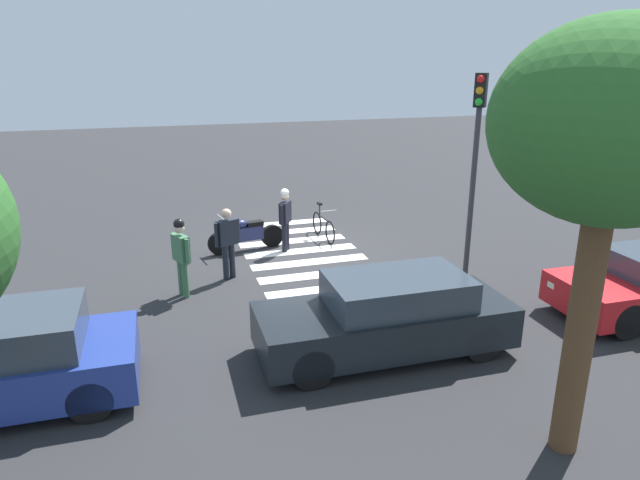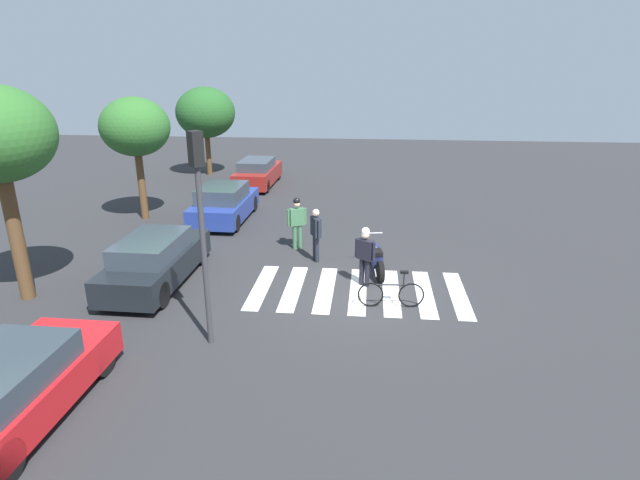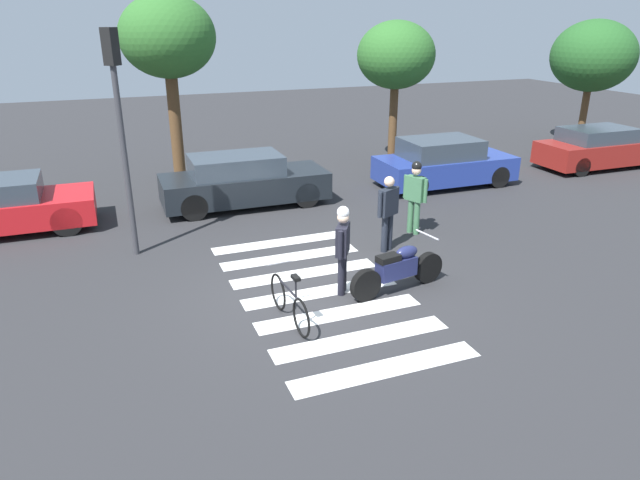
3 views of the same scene
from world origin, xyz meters
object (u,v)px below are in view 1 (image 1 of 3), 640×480
officer_on_foot (228,239)px  officer_by_motorcycle (285,216)px  pedestrian_bystander (181,252)px  traffic_light_pole (476,148)px  leaning_bicycle (323,226)px  police_motorcycle (246,234)px  car_black_suv (387,317)px

officer_on_foot → officer_by_motorcycle: (-1.74, -1.55, 0.01)m
pedestrian_bystander → traffic_light_pole: size_ratio=0.38×
officer_on_foot → officer_by_motorcycle: bearing=-138.4°
leaning_bicycle → police_motorcycle: bearing=9.6°
officer_by_motorcycle → officer_on_foot: bearing=41.6°
leaning_bicycle → officer_on_foot: (3.01, 2.25, 0.60)m
leaning_bicycle → officer_by_motorcycle: size_ratio=0.99×
officer_on_foot → traffic_light_pole: 5.90m
car_black_suv → police_motorcycle: bearing=-77.1°
officer_by_motorcycle → car_black_suv: officer_by_motorcycle is taller
police_motorcycle → car_black_suv: bearing=102.9°
pedestrian_bystander → officer_on_foot: bearing=-145.7°
officer_on_foot → car_black_suv: officer_on_foot is taller
officer_by_motorcycle → car_black_suv: size_ratio=0.38×
police_motorcycle → officer_by_motorcycle: (-1.00, 0.32, 0.53)m
traffic_light_pole → leaning_bicycle: bearing=-61.9°
officer_on_foot → traffic_light_pole: (-5.19, 1.82, 2.13)m
leaning_bicycle → officer_on_foot: officer_on_foot is taller
leaning_bicycle → car_black_suv: car_black_suv is taller
police_motorcycle → officer_on_foot: officer_on_foot is taller
officer_on_foot → pedestrian_bystander: (1.10, 0.75, 0.04)m
police_motorcycle → officer_by_motorcycle: officer_by_motorcycle is taller
police_motorcycle → officer_on_foot: size_ratio=1.23×
pedestrian_bystander → traffic_light_pole: traffic_light_pole is taller
officer_on_foot → traffic_light_pole: bearing=160.6°
police_motorcycle → leaning_bicycle: police_motorcycle is taller
officer_by_motorcycle → traffic_light_pole: (-3.45, 3.37, 2.13)m
leaning_bicycle → pedestrian_bystander: 5.13m
traffic_light_pole → pedestrian_bystander: bearing=-9.7°
car_black_suv → traffic_light_pole: bearing=-140.8°
pedestrian_bystander → leaning_bicycle: bearing=-143.9°
police_motorcycle → officer_on_foot: (0.74, 1.87, 0.52)m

